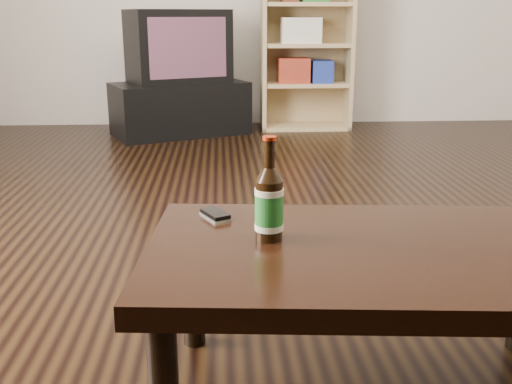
{
  "coord_description": "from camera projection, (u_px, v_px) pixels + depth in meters",
  "views": [
    {
      "loc": [
        -0.41,
        -2.06,
        0.89
      ],
      "look_at": [
        -0.33,
        -0.76,
        0.5
      ],
      "focal_mm": 42.0,
      "sensor_mm": 36.0,
      "label": 1
    }
  ],
  "objects": [
    {
      "name": "phone",
      "position": [
        215.0,
        215.0,
        1.54
      ],
      "size": [
        0.08,
        0.1,
        0.02
      ],
      "rotation": [
        0.0,
        0.0,
        0.48
      ],
      "color": "silver",
      "rests_on": "coffee_table"
    },
    {
      "name": "floor",
      "position": [
        332.0,
        262.0,
        2.25
      ],
      "size": [
        5.0,
        6.0,
        0.01
      ],
      "primitive_type": "cube",
      "color": "black",
      "rests_on": "ground"
    },
    {
      "name": "coffee_table",
      "position": [
        375.0,
        267.0,
        1.36
      ],
      "size": [
        1.09,
        0.69,
        0.39
      ],
      "rotation": [
        0.0,
        0.0,
        -0.08
      ],
      "color": "black",
      "rests_on": "floor"
    },
    {
      "name": "tv_stand",
      "position": [
        180.0,
        109.0,
        4.58
      ],
      "size": [
        1.1,
        0.85,
        0.4
      ],
      "primitive_type": "cube",
      "rotation": [
        0.0,
        0.0,
        0.41
      ],
      "color": "black",
      "rests_on": "floor"
    },
    {
      "name": "tv",
      "position": [
        178.0,
        47.0,
        4.44
      ],
      "size": [
        0.82,
        0.68,
        0.53
      ],
      "rotation": [
        0.0,
        0.0,
        0.41
      ],
      "color": "black",
      "rests_on": "tv_stand"
    },
    {
      "name": "beer_bottle",
      "position": [
        269.0,
        204.0,
        1.37
      ],
      "size": [
        0.08,
        0.08,
        0.24
      ],
      "rotation": [
        0.0,
        0.0,
        0.24
      ],
      "color": "black",
      "rests_on": "coffee_table"
    },
    {
      "name": "bookshelf",
      "position": [
        305.0,
        41.0,
        4.7
      ],
      "size": [
        0.71,
        0.32,
        1.32
      ],
      "rotation": [
        0.0,
        0.0,
        0.0
      ],
      "color": "tan",
      "rests_on": "floor"
    }
  ]
}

